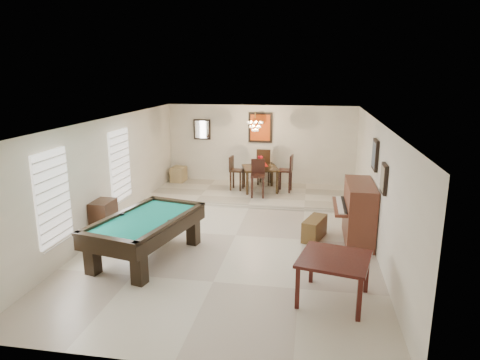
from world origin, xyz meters
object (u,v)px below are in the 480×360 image
(corner_bench, at_px, (179,174))
(chandelier, at_px, (255,123))
(apothecary_chest, at_px, (104,221))
(dining_chair_north, at_px, (265,166))
(square_table, at_px, (333,279))
(dining_table, at_px, (260,177))
(dining_chair_east, at_px, (285,173))
(pool_table, at_px, (147,238))
(piano_bench, at_px, (314,228))
(dining_chair_west, at_px, (237,173))
(upright_piano, at_px, (352,212))
(dining_chair_south, at_px, (258,179))
(flower_vase, at_px, (260,159))

(corner_bench, bearing_deg, chandelier, -19.21)
(apothecary_chest, distance_m, dining_chair_north, 5.82)
(square_table, bearing_deg, dining_table, 107.81)
(dining_chair_east, bearing_deg, pool_table, -20.21)
(pool_table, xyz_separation_m, piano_bench, (3.29, 1.58, -0.18))
(dining_table, xyz_separation_m, dining_chair_north, (0.05, 0.76, 0.16))
(dining_chair_north, height_order, dining_chair_west, dining_chair_north)
(pool_table, relative_size, upright_piano, 1.58)
(apothecary_chest, bearing_deg, dining_chair_east, 49.29)
(pool_table, relative_size, square_table, 2.29)
(dining_chair_south, relative_size, dining_chair_north, 0.93)
(apothecary_chest, bearing_deg, dining_chair_south, 50.39)
(apothecary_chest, distance_m, dining_chair_west, 4.75)
(corner_bench, bearing_deg, apothecary_chest, -91.67)
(dining_chair_south, bearing_deg, chandelier, 102.89)
(dining_table, bearing_deg, pool_table, -108.60)
(dining_chair_south, bearing_deg, square_table, -76.07)
(dining_chair_south, height_order, chandelier, chandelier)
(square_table, distance_m, corner_bench, 8.12)
(upright_piano, height_order, dining_chair_north, upright_piano)
(dining_chair_east, bearing_deg, dining_chair_north, -131.81)
(dining_table, xyz_separation_m, dining_chair_east, (0.74, 0.00, 0.14))
(square_table, height_order, dining_chair_north, dining_chair_north)
(piano_bench, bearing_deg, dining_chair_east, 104.78)
(dining_table, bearing_deg, dining_chair_south, -88.49)
(pool_table, bearing_deg, dining_table, 84.50)
(dining_chair_south, height_order, dining_chair_west, dining_chair_south)
(dining_table, relative_size, chandelier, 1.68)
(piano_bench, bearing_deg, dining_chair_west, 125.13)
(dining_chair_west, xyz_separation_m, chandelier, (0.58, -0.24, 1.57))
(pool_table, bearing_deg, dining_chair_east, 77.13)
(pool_table, xyz_separation_m, dining_table, (1.66, 4.93, 0.13))
(dining_table, relative_size, dining_chair_west, 0.98)
(dining_chair_north, bearing_deg, dining_chair_south, 94.21)
(square_table, height_order, flower_vase, flower_vase)
(piano_bench, bearing_deg, upright_piano, 3.62)
(pool_table, bearing_deg, corner_bench, 114.30)
(square_table, relative_size, dining_chair_west, 1.05)
(dining_chair_south, relative_size, chandelier, 1.78)
(dining_chair_west, bearing_deg, dining_chair_north, -37.57)
(square_table, height_order, apothecary_chest, apothecary_chest)
(square_table, distance_m, dining_chair_south, 5.62)
(square_table, relative_size, chandelier, 1.79)
(chandelier, bearing_deg, dining_table, 64.62)
(dining_chair_north, bearing_deg, dining_table, 91.76)
(pool_table, distance_m, corner_bench, 5.69)
(dining_table, distance_m, dining_chair_north, 0.78)
(dining_chair_west, bearing_deg, chandelier, -106.62)
(square_table, height_order, dining_chair_east, dining_chair_east)
(square_table, distance_m, apothecary_chest, 5.14)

